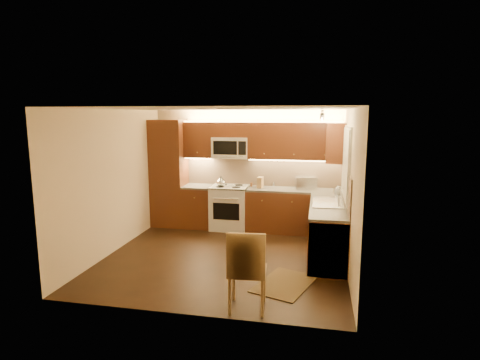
% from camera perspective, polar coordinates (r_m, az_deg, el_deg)
% --- Properties ---
extents(floor, '(4.00, 4.00, 0.01)m').
position_cam_1_polar(floor, '(6.84, -2.18, -11.10)').
color(floor, black).
rests_on(floor, ground).
extents(ceiling, '(4.00, 4.00, 0.01)m').
position_cam_1_polar(ceiling, '(6.40, -2.33, 10.33)').
color(ceiling, beige).
rests_on(ceiling, ground).
extents(wall_back, '(4.00, 0.01, 2.50)m').
position_cam_1_polar(wall_back, '(8.44, 0.95, 1.63)').
color(wall_back, beige).
rests_on(wall_back, ground).
extents(wall_front, '(4.00, 0.01, 2.50)m').
position_cam_1_polar(wall_front, '(4.63, -8.11, -5.06)').
color(wall_front, beige).
rests_on(wall_front, ground).
extents(wall_left, '(0.01, 4.00, 2.50)m').
position_cam_1_polar(wall_left, '(7.24, -17.83, -0.15)').
color(wall_left, beige).
rests_on(wall_left, ground).
extents(wall_right, '(0.01, 4.00, 2.50)m').
position_cam_1_polar(wall_right, '(6.35, 15.59, -1.35)').
color(wall_right, beige).
rests_on(wall_right, ground).
extents(pantry, '(0.70, 0.60, 2.30)m').
position_cam_1_polar(pantry, '(8.62, -10.28, 0.98)').
color(pantry, '#46240F').
rests_on(pantry, floor).
extents(base_cab_back_left, '(0.62, 0.60, 0.86)m').
position_cam_1_polar(base_cab_back_left, '(8.54, -6.00, -3.93)').
color(base_cab_back_left, '#46240F').
rests_on(base_cab_back_left, floor).
extents(counter_back_left, '(0.62, 0.60, 0.04)m').
position_cam_1_polar(counter_back_left, '(8.45, -6.05, -0.96)').
color(counter_back_left, '#34322F').
rests_on(counter_back_left, base_cab_back_left).
extents(base_cab_back_right, '(1.92, 0.60, 0.86)m').
position_cam_1_polar(base_cab_back_right, '(8.18, 7.75, -4.57)').
color(base_cab_back_right, '#46240F').
rests_on(base_cab_back_right, floor).
extents(counter_back_right, '(1.92, 0.60, 0.04)m').
position_cam_1_polar(counter_back_right, '(8.08, 7.82, -1.47)').
color(counter_back_right, '#34322F').
rests_on(counter_back_right, base_cab_back_right).
extents(base_cab_right, '(0.60, 2.00, 0.86)m').
position_cam_1_polar(base_cab_right, '(6.91, 12.55, -7.35)').
color(base_cab_right, '#46240F').
rests_on(base_cab_right, floor).
extents(counter_right, '(0.60, 2.00, 0.04)m').
position_cam_1_polar(counter_right, '(6.80, 12.69, -3.71)').
color(counter_right, '#34322F').
rests_on(counter_right, base_cab_right).
extents(dishwasher, '(0.58, 0.60, 0.84)m').
position_cam_1_polar(dishwasher, '(6.24, 12.67, -9.19)').
color(dishwasher, silver).
rests_on(dishwasher, floor).
extents(backsplash_back, '(3.30, 0.02, 0.60)m').
position_cam_1_polar(backsplash_back, '(8.38, 3.29, 1.22)').
color(backsplash_back, tan).
rests_on(backsplash_back, wall_back).
extents(backsplash_right, '(0.02, 2.00, 0.60)m').
position_cam_1_polar(backsplash_right, '(6.75, 15.25, -1.14)').
color(backsplash_right, tan).
rests_on(backsplash_right, wall_right).
extents(upper_cab_back_left, '(0.62, 0.35, 0.75)m').
position_cam_1_polar(upper_cab_back_left, '(8.44, -5.92, 5.85)').
color(upper_cab_back_left, '#46240F').
rests_on(upper_cab_back_left, wall_back).
extents(upper_cab_back_right, '(1.92, 0.35, 0.75)m').
position_cam_1_polar(upper_cab_back_right, '(8.08, 8.04, 5.64)').
color(upper_cab_back_right, '#46240F').
rests_on(upper_cab_back_right, wall_back).
extents(upper_cab_bridge, '(0.76, 0.35, 0.31)m').
position_cam_1_polar(upper_cab_bridge, '(8.25, -1.33, 7.34)').
color(upper_cab_bridge, '#46240F').
rests_on(upper_cab_bridge, wall_back).
extents(upper_cab_right_corner, '(0.35, 0.50, 0.75)m').
position_cam_1_polar(upper_cab_right_corner, '(7.64, 13.75, 5.25)').
color(upper_cab_right_corner, '#46240F').
rests_on(upper_cab_right_corner, wall_right).
extents(stove, '(0.76, 0.65, 0.92)m').
position_cam_1_polar(stove, '(8.33, -1.51, -4.01)').
color(stove, silver).
rests_on(stove, floor).
extents(microwave, '(0.76, 0.38, 0.44)m').
position_cam_1_polar(microwave, '(8.26, -1.34, 4.74)').
color(microwave, silver).
rests_on(microwave, wall_back).
extents(window_frame, '(0.03, 1.44, 1.24)m').
position_cam_1_polar(window_frame, '(6.83, 15.28, 2.39)').
color(window_frame, silver).
rests_on(window_frame, wall_right).
extents(window_blinds, '(0.02, 1.36, 1.16)m').
position_cam_1_polar(window_blinds, '(6.83, 15.11, 2.40)').
color(window_blinds, silver).
rests_on(window_blinds, wall_right).
extents(sink, '(0.52, 0.86, 0.15)m').
position_cam_1_polar(sink, '(6.92, 12.69, -2.67)').
color(sink, silver).
rests_on(sink, counter_right).
extents(faucet, '(0.20, 0.04, 0.30)m').
position_cam_1_polar(faucet, '(6.91, 14.21, -2.10)').
color(faucet, silver).
rests_on(faucet, counter_right).
extents(track_light_bar, '(0.04, 1.20, 0.03)m').
position_cam_1_polar(track_light_bar, '(6.62, 11.88, 9.77)').
color(track_light_bar, silver).
rests_on(track_light_bar, ceiling).
extents(kettle, '(0.19, 0.19, 0.22)m').
position_cam_1_polar(kettle, '(8.16, -2.79, -0.21)').
color(kettle, silver).
rests_on(kettle, stove).
extents(toaster_oven, '(0.47, 0.38, 0.25)m').
position_cam_1_polar(toaster_oven, '(8.14, 9.55, -0.39)').
color(toaster_oven, silver).
rests_on(toaster_oven, counter_back_right).
extents(knife_block, '(0.13, 0.18, 0.23)m').
position_cam_1_polar(knife_block, '(8.15, 2.97, -0.35)').
color(knife_block, olive).
rests_on(knife_block, counter_back_right).
extents(spice_jar_a, '(0.06, 0.06, 0.09)m').
position_cam_1_polar(spice_jar_a, '(8.36, 3.28, -0.59)').
color(spice_jar_a, silver).
rests_on(spice_jar_a, counter_back_right).
extents(spice_jar_b, '(0.05, 0.05, 0.09)m').
position_cam_1_polar(spice_jar_b, '(8.29, 1.68, -0.65)').
color(spice_jar_b, brown).
rests_on(spice_jar_b, counter_back_right).
extents(spice_jar_c, '(0.06, 0.06, 0.09)m').
position_cam_1_polar(spice_jar_c, '(8.34, 4.92, -0.60)').
color(spice_jar_c, silver).
rests_on(spice_jar_c, counter_back_right).
extents(spice_jar_d, '(0.05, 0.05, 0.08)m').
position_cam_1_polar(spice_jar_d, '(8.37, 3.32, -0.58)').
color(spice_jar_d, brown).
rests_on(spice_jar_d, counter_back_right).
extents(soap_bottle, '(0.11, 0.11, 0.18)m').
position_cam_1_polar(soap_bottle, '(7.66, 14.01, -1.45)').
color(soap_bottle, '#B2B1B5').
rests_on(soap_bottle, counter_right).
extents(rug, '(0.96, 1.17, 0.01)m').
position_cam_1_polar(rug, '(5.85, 6.55, -14.77)').
color(rug, black).
rests_on(rug, floor).
extents(dining_chair, '(0.50, 0.50, 1.04)m').
position_cam_1_polar(dining_chair, '(4.97, 1.09, -12.81)').
color(dining_chair, olive).
rests_on(dining_chair, floor).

